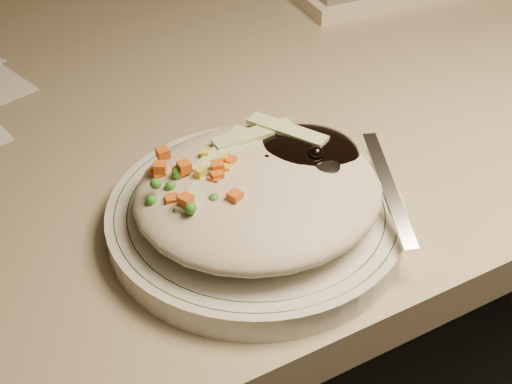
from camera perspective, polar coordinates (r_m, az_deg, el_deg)
desk at (r=0.89m, az=-0.98°, el=-2.01°), size 1.40×0.70×0.74m
plate at (r=0.56m, az=0.00°, el=-2.08°), size 0.23×0.23×0.02m
plate_rim at (r=0.55m, az=-0.00°, el=-1.30°), size 0.22×0.22×0.00m
meal at (r=0.54m, az=0.44°, el=0.56°), size 0.21×0.19×0.05m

